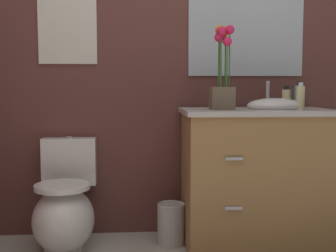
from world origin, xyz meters
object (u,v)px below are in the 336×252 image
object	(u,v)px
trash_bin	(171,224)
wall_mirror	(246,25)
wall_poster	(67,28)
vanity_cabinet	(256,176)
lotion_bottle	(299,96)
soap_bottle	(301,97)
toilet	(65,211)
flower_vase	(222,78)
hand_wash_bottle	(286,98)

from	to	relation	value
trash_bin	wall_mirror	xyz separation A→B (m)	(0.54, 0.25, 1.31)
wall_poster	wall_mirror	bearing A→B (deg)	0.00
trash_bin	wall_mirror	size ratio (longest dim) A/B	0.34
vanity_cabinet	wall_poster	bearing A→B (deg)	166.43
vanity_cabinet	lotion_bottle	xyz separation A→B (m)	(0.29, 0.04, 0.51)
soap_bottle	wall_mirror	xyz separation A→B (m)	(-0.25, 0.37, 0.49)
vanity_cabinet	trash_bin	distance (m)	0.63
vanity_cabinet	toilet	bearing A→B (deg)	178.76
soap_bottle	wall_mirror	bearing A→B (deg)	124.18
lotion_bottle	toilet	bearing A→B (deg)	-179.49
vanity_cabinet	soap_bottle	xyz separation A→B (m)	(0.25, -0.08, 0.51)
flower_vase	lotion_bottle	size ratio (longest dim) A/B	2.92
hand_wash_bottle	wall_poster	xyz separation A→B (m)	(-1.46, 0.16, 0.47)
lotion_bottle	hand_wash_bottle	bearing A→B (deg)	117.79
vanity_cabinet	lotion_bottle	size ratio (longest dim) A/B	6.08
wall_poster	flower_vase	bearing A→B (deg)	-20.07
vanity_cabinet	hand_wash_bottle	size ratio (longest dim) A/B	7.29
soap_bottle	lotion_bottle	world-z (taller)	lotion_bottle
vanity_cabinet	soap_bottle	size ratio (longest dim) A/B	6.34
toilet	trash_bin	distance (m)	0.69
flower_vase	hand_wash_bottle	world-z (taller)	flower_vase
toilet	wall_mirror	bearing A→B (deg)	12.42
soap_bottle	wall_poster	bearing A→B (deg)	165.72
flower_vase	hand_wash_bottle	size ratio (longest dim) A/B	3.51
vanity_cabinet	lotion_bottle	bearing A→B (deg)	7.84
flower_vase	wall_poster	distance (m)	1.10
hand_wash_bottle	wall_poster	distance (m)	1.54
toilet	lotion_bottle	size ratio (longest dim) A/B	3.94
soap_bottle	hand_wash_bottle	distance (m)	0.22
vanity_cabinet	trash_bin	bearing A→B (deg)	175.00
lotion_bottle	wall_poster	distance (m)	1.59
vanity_cabinet	flower_vase	world-z (taller)	flower_vase
vanity_cabinet	wall_mirror	bearing A→B (deg)	90.51
soap_bottle	wall_poster	world-z (taller)	wall_poster
lotion_bottle	wall_mirror	xyz separation A→B (m)	(-0.29, 0.25, 0.49)
trash_bin	soap_bottle	bearing A→B (deg)	-9.14
flower_vase	wall_poster	world-z (taller)	wall_poster
soap_bottle	wall_poster	size ratio (longest dim) A/B	0.35
toilet	vanity_cabinet	distance (m)	1.24
soap_bottle	flower_vase	bearing A→B (deg)	178.20
trash_bin	flower_vase	bearing A→B (deg)	-20.23
lotion_bottle	trash_bin	distance (m)	1.17
lotion_bottle	wall_poster	bearing A→B (deg)	170.43
flower_vase	lotion_bottle	xyz separation A→B (m)	(0.53, 0.10, -0.11)
lotion_bottle	trash_bin	bearing A→B (deg)	179.49
vanity_cabinet	wall_poster	xyz separation A→B (m)	(-1.22, 0.29, 0.96)
trash_bin	wall_poster	world-z (taller)	wall_poster
vanity_cabinet	wall_poster	distance (m)	1.58
soap_bottle	trash_bin	distance (m)	1.15
wall_poster	wall_mirror	size ratio (longest dim) A/B	0.60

